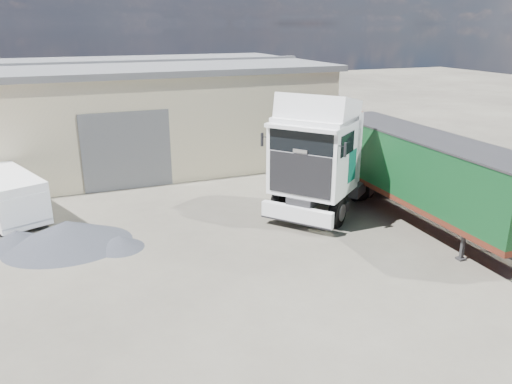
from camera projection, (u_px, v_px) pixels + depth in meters
name	position (u px, v px, depth m)	size (l,w,h in m)	color
ground	(245.00, 276.00, 15.26)	(120.00, 120.00, 0.00)	#292721
warehouse	(32.00, 116.00, 26.37)	(30.60, 12.60, 5.42)	beige
brick_boundary_wall	(423.00, 155.00, 24.19)	(0.35, 26.00, 2.50)	brown
tractor_unit	(323.00, 162.00, 19.97)	(7.36, 6.71, 4.94)	black
box_trailer	(421.00, 169.00, 18.86)	(2.40, 10.39, 3.44)	#2D2D30
panel_van	(8.00, 197.00, 19.35)	(3.26, 4.80, 1.82)	black
gravel_heap	(65.00, 234.00, 17.22)	(5.15, 4.43, 0.91)	black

